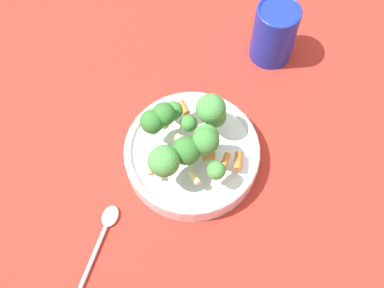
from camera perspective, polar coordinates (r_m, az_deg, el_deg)
name	(u,v)px	position (r m, az deg, el deg)	size (l,w,h in m)	color
ground_plane	(192,159)	(0.77, 0.00, -1.88)	(3.00, 3.00, 0.00)	#B72D23
bowl	(192,153)	(0.75, 0.00, -1.14)	(0.22, 0.22, 0.04)	silver
pasta_salad	(190,135)	(0.68, -0.25, 1.21)	(0.15, 0.15, 0.09)	#8CB766
cup	(274,33)	(0.85, 10.40, 13.75)	(0.08, 0.08, 0.12)	#192DAD
spoon	(103,233)	(0.73, -11.23, -11.06)	(0.14, 0.09, 0.01)	silver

